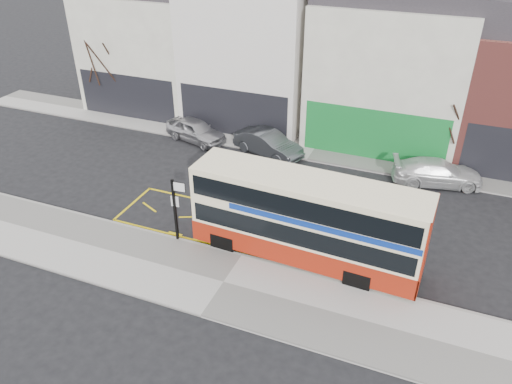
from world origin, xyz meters
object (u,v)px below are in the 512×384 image
at_px(bus_stop_post, 176,204).
at_px(street_tree_left, 102,49).
at_px(double_decker_bus, 307,219).
at_px(car_grey, 268,144).
at_px(car_white, 437,172).
at_px(car_silver, 196,130).
at_px(street_tree_right, 457,109).

height_order(bus_stop_post, street_tree_left, street_tree_left).
bearing_deg(street_tree_left, double_decker_bus, -31.01).
bearing_deg(double_decker_bus, car_grey, 122.32).
distance_m(double_decker_bus, car_grey, 10.27).
xyz_separation_m(car_grey, car_white, (9.81, 0.12, -0.04)).
bearing_deg(car_grey, car_white, -70.12).
relative_size(bus_stop_post, car_silver, 0.74).
bearing_deg(car_silver, street_tree_left, 93.25).
height_order(car_grey, car_white, car_grey).
bearing_deg(bus_stop_post, street_tree_right, 43.89).
relative_size(double_decker_bus, car_grey, 2.22).
bearing_deg(bus_stop_post, car_grey, 81.94).
xyz_separation_m(double_decker_bus, street_tree_left, (-17.89, 10.75, 2.61)).
relative_size(car_silver, car_grey, 0.94).
xyz_separation_m(car_grey, street_tree_right, (10.14, 2.22, 2.89)).
distance_m(double_decker_bus, street_tree_right, 12.28).
relative_size(double_decker_bus, street_tree_right, 1.87).
height_order(bus_stop_post, car_grey, bus_stop_post).
distance_m(bus_stop_post, car_white, 14.50).
bearing_deg(double_decker_bus, car_white, 64.60).
height_order(bus_stop_post, street_tree_right, street_tree_right).
xyz_separation_m(bus_stop_post, street_tree_right, (10.79, 12.05, 1.61)).
bearing_deg(street_tree_right, bus_stop_post, -131.85).
bearing_deg(car_white, street_tree_right, -23.21).
xyz_separation_m(bus_stop_post, car_white, (10.46, 9.95, -1.32)).
relative_size(car_grey, street_tree_right, 0.84).
bearing_deg(street_tree_right, car_grey, -167.63).
xyz_separation_m(bus_stop_post, street_tree_left, (-12.19, 11.74, 2.66)).
bearing_deg(street_tree_right, car_white, -98.90).
height_order(double_decker_bus, street_tree_left, street_tree_left).
relative_size(car_grey, street_tree_left, 0.65).
relative_size(car_grey, car_white, 0.93).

